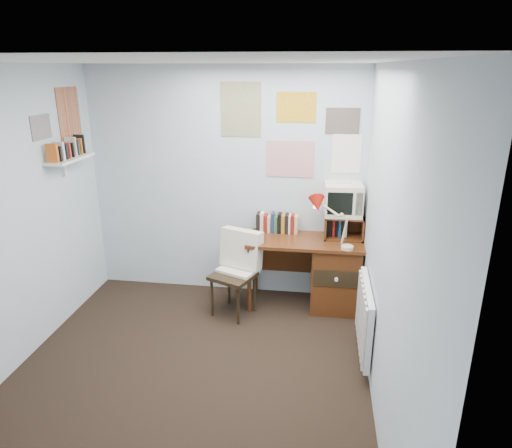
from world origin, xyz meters
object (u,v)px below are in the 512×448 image
at_px(desk_lamp, 349,228).
at_px(wall_shelf, 70,159).
at_px(desk, 330,272).
at_px(radiator, 365,317).
at_px(desk_chair, 233,276).
at_px(crt_tv, 343,198).
at_px(tv_riser, 344,226).

xyz_separation_m(desk_lamp, wall_shelf, (-2.72, -0.16, 0.64)).
xyz_separation_m(desk, radiator, (0.29, -0.93, 0.01)).
distance_m(desk_chair, desk_lamp, 1.27).
relative_size(desk, desk_chair, 1.39).
height_order(crt_tv, radiator, crt_tv).
distance_m(crt_tv, radiator, 1.32).
relative_size(desk_chair, tv_riser, 2.15).
distance_m(desk, desk_lamp, 0.63).
xyz_separation_m(desk, wall_shelf, (-2.57, -0.38, 1.21)).
relative_size(desk, wall_shelf, 1.94).
xyz_separation_m(crt_tv, wall_shelf, (-2.67, -0.51, 0.43)).
bearing_deg(crt_tv, desk, -129.01).
bearing_deg(radiator, crt_tv, 100.40).
xyz_separation_m(crt_tv, radiator, (0.19, -1.06, -0.77)).
relative_size(crt_tv, radiator, 0.47).
height_order(desk, crt_tv, crt_tv).
xyz_separation_m(desk_chair, wall_shelf, (-1.58, -0.07, 1.19)).
bearing_deg(desk_lamp, desk, 143.10).
relative_size(desk_chair, desk_lamp, 1.94).
bearing_deg(crt_tv, radiator, -82.81).
height_order(desk_lamp, crt_tv, crt_tv).
height_order(desk_chair, crt_tv, crt_tv).
distance_m(desk, crt_tv, 0.80).
bearing_deg(crt_tv, desk_chair, -161.35).
xyz_separation_m(desk, crt_tv, (0.09, 0.13, 0.78)).
xyz_separation_m(tv_riser, radiator, (0.17, -1.04, -0.47)).
distance_m(desk_chair, radiator, 1.42).
relative_size(desk, tv_riser, 3.00).
height_order(tv_riser, crt_tv, crt_tv).
bearing_deg(tv_riser, crt_tv, 140.78).
xyz_separation_m(desk, desk_chair, (-0.99, -0.30, 0.03)).
bearing_deg(desk, crt_tv, 54.20).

